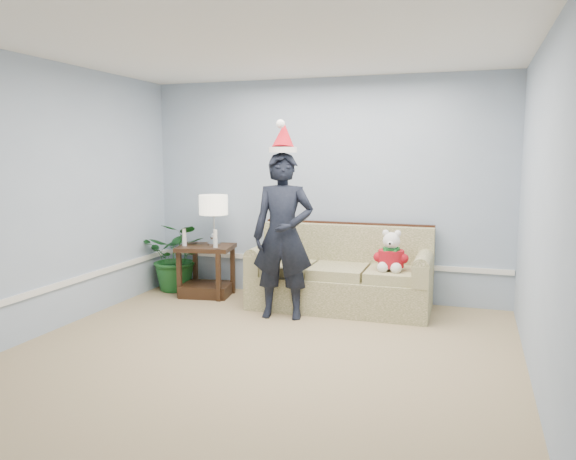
# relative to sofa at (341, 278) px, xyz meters

# --- Properties ---
(room_shell) EXTENTS (4.54, 5.04, 2.74)m
(room_shell) POSITION_rel_sofa_xyz_m (-0.33, -2.07, 1.01)
(room_shell) COLOR tan
(room_shell) RESTS_ON ground
(wainscot_trim) EXTENTS (4.49, 4.99, 0.06)m
(wainscot_trim) POSITION_rel_sofa_xyz_m (-1.51, -0.89, 0.11)
(wainscot_trim) COLOR white
(wainscot_trim) RESTS_ON room_shell
(sofa) EXTENTS (2.06, 0.90, 0.97)m
(sofa) POSITION_rel_sofa_xyz_m (0.00, 0.00, 0.00)
(sofa) COLOR #606731
(sofa) RESTS_ON room_shell
(side_table) EXTENTS (0.75, 0.66, 0.64)m
(side_table) POSITION_rel_sofa_xyz_m (-1.74, -0.01, -0.09)
(side_table) COLOR #342213
(side_table) RESTS_ON room_shell
(table_lamp) EXTENTS (0.36, 0.36, 0.64)m
(table_lamp) POSITION_rel_sofa_xyz_m (-1.64, 0.03, 0.79)
(table_lamp) COLOR silver
(table_lamp) RESTS_ON side_table
(candle_pair) EXTENTS (0.48, 0.06, 0.22)m
(candle_pair) POSITION_rel_sofa_xyz_m (-1.77, -0.12, 0.40)
(candle_pair) COLOR silver
(candle_pair) RESTS_ON side_table
(houseplant) EXTENTS (0.91, 0.82, 0.90)m
(houseplant) POSITION_rel_sofa_xyz_m (-2.22, 0.13, 0.11)
(houseplant) COLOR #18511F
(houseplant) RESTS_ON room_shell
(man) EXTENTS (0.72, 0.53, 1.81)m
(man) POSITION_rel_sofa_xyz_m (-0.51, -0.60, 0.56)
(man) COLOR black
(man) RESTS_ON room_shell
(santa_hat) EXTENTS (0.34, 0.38, 0.35)m
(santa_hat) POSITION_rel_sofa_xyz_m (-0.51, -0.59, 1.60)
(santa_hat) COLOR white
(santa_hat) RESTS_ON man
(teddy_bear) EXTENTS (0.28, 0.32, 0.46)m
(teddy_bear) POSITION_rel_sofa_xyz_m (0.60, -0.17, 0.33)
(teddy_bear) COLOR white
(teddy_bear) RESTS_ON sofa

